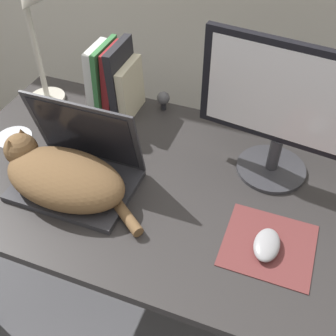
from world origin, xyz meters
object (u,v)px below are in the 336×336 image
Objects in this scene: cat at (61,176)px; book_row at (114,81)px; webcam at (163,99)px; computer_mouse at (267,245)px; cd_disc at (14,137)px; laptop at (78,169)px; desk_lamp at (33,22)px; external_monitor at (285,109)px.

cat is 0.44m from book_row.
computer_mouse is at bearing -45.49° from webcam.
cd_disc is at bearing 170.41° from computer_mouse.
book_row is at bearing 47.41° from cd_disc.
webcam reaches higher than computer_mouse.
computer_mouse is at bearing -4.78° from laptop.
computer_mouse is (0.57, -0.05, -0.03)m from laptop.
cat is 6.76× the size of webcam.
desk_lamp is (-0.29, 0.31, 0.27)m from laptop.
cd_disc is (-0.84, -0.15, -0.23)m from external_monitor.
cat reaches higher than webcam.
desk_lamp reaches higher than cd_disc.
desk_lamp is (-0.27, 0.36, 0.25)m from cat.
external_monitor is at bearing -3.81° from desk_lamp.
cd_disc is (-0.25, -0.27, -0.12)m from book_row.
external_monitor is (0.55, 0.31, 0.17)m from cat.
desk_lamp is at bearing 126.83° from cat.
book_row is at bearing 146.23° from computer_mouse.
book_row is (-0.63, 0.42, 0.10)m from computer_mouse.
webcam is (-0.43, 0.18, -0.19)m from external_monitor.
book_row is (-0.59, 0.12, -0.11)m from external_monitor.
cat is (-0.02, -0.06, 0.02)m from laptop.
webcam is (0.39, 0.13, -0.27)m from desk_lamp.
cat is 0.52m from desk_lamp.
external_monitor is at bearing 10.10° from cd_disc.
computer_mouse is 1.51× the size of webcam.
book_row is at bearing 99.17° from laptop.
cd_disc is at bearing 161.98° from laptop.
cat is 1.88× the size of book_row.
external_monitor reaches higher than cd_disc.
laptop is 1.35× the size of book_row.
webcam is (0.16, 0.06, -0.07)m from book_row.
desk_lamp reaches higher than external_monitor.
book_row is 2.15× the size of cd_disc.
external_monitor is at bearing -22.91° from webcam.
desk_lamp is at bearing 157.72° from computer_mouse.
webcam is at bearing 76.01° from cat.
webcam is at bearing 134.51° from computer_mouse.
cat is 0.99× the size of external_monitor.
external_monitor is at bearing 25.44° from laptop.
book_row is at bearing 95.32° from cat.
webcam is at bearing 17.84° from desk_lamp.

